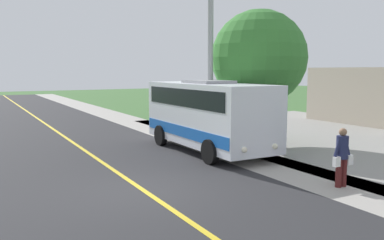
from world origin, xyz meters
TOP-DOWN VIEW (x-y plane):
  - ground_plane at (0.00, 0.00)m, footprint 120.00×120.00m
  - road_surface at (0.00, 0.00)m, footprint 8.00×100.00m
  - sidewalk at (-5.20, 0.00)m, footprint 2.40×100.00m
  - road_centre_line at (0.00, 0.00)m, footprint 0.16×100.00m
  - shuttle_bus_front at (-4.49, -3.95)m, footprint 2.64×6.97m
  - pedestrian_with_bags at (-5.13, 2.42)m, footprint 0.72×0.34m
  - street_light_pole at (-4.88, -4.63)m, footprint 1.97×0.24m
  - tree_curbside at (-7.40, -4.39)m, footprint 4.28×4.28m

SIDE VIEW (x-z plane):
  - ground_plane at x=0.00m, z-range 0.00..0.00m
  - sidewalk at x=-5.20m, z-range 0.00..0.01m
  - road_surface at x=0.00m, z-range 0.00..0.01m
  - road_centre_line at x=0.00m, z-range 0.01..0.01m
  - pedestrian_with_bags at x=-5.13m, z-range 0.06..1.77m
  - shuttle_bus_front at x=-4.49m, z-range 0.15..3.07m
  - tree_curbside at x=-7.40m, z-range 0.87..6.91m
  - street_light_pole at x=-4.88m, z-range 0.41..8.58m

